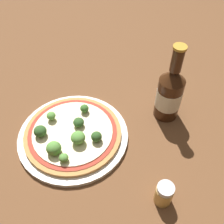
% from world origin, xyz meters
% --- Properties ---
extents(ground_plane, '(3.00, 3.00, 0.00)m').
position_xyz_m(ground_plane, '(0.00, 0.00, 0.00)').
color(ground_plane, brown).
extents(plate, '(0.28, 0.28, 0.01)m').
position_xyz_m(plate, '(0.01, 0.00, 0.01)').
color(plate, silver).
rests_on(plate, ground_plane).
extents(pizza, '(0.25, 0.25, 0.01)m').
position_xyz_m(pizza, '(0.01, 0.00, 0.02)').
color(pizza, '#B77F42').
rests_on(pizza, plate).
extents(broccoli_floret_0, '(0.02, 0.02, 0.02)m').
position_xyz_m(broccoli_floret_0, '(0.04, -0.08, 0.04)').
color(broccoli_floret_0, '#89A866').
rests_on(broccoli_floret_0, pizza).
extents(broccoli_floret_1, '(0.02, 0.02, 0.02)m').
position_xyz_m(broccoli_floret_1, '(0.01, 0.07, 0.04)').
color(broccoli_floret_1, '#89A866').
rests_on(broccoli_floret_1, pizza).
extents(broccoli_floret_2, '(0.04, 0.04, 0.03)m').
position_xyz_m(broccoli_floret_2, '(0.05, -0.02, 0.04)').
color(broccoli_floret_2, '#89A866').
rests_on(broccoli_floret_2, pizza).
extents(broccoli_floret_3, '(0.02, 0.02, 0.02)m').
position_xyz_m(broccoli_floret_3, '(-0.05, 0.01, 0.04)').
color(broccoli_floret_3, '#89A866').
rests_on(broccoli_floret_3, pizza).
extents(broccoli_floret_4, '(0.03, 0.03, 0.02)m').
position_xyz_m(broccoli_floret_4, '(0.02, 0.02, 0.04)').
color(broccoli_floret_4, '#89A866').
rests_on(broccoli_floret_4, pizza).
extents(broccoli_floret_5, '(0.04, 0.04, 0.03)m').
position_xyz_m(broccoli_floret_5, '(0.01, -0.07, 0.04)').
color(broccoli_floret_5, '#89A866').
rests_on(broccoli_floret_5, pizza).
extents(broccoli_floret_6, '(0.03, 0.03, 0.03)m').
position_xyz_m(broccoli_floret_6, '(0.08, -0.00, 0.04)').
color(broccoli_floret_6, '#89A866').
rests_on(broccoli_floret_6, pizza).
extents(broccoli_floret_7, '(0.03, 0.03, 0.03)m').
position_xyz_m(broccoli_floret_7, '(-0.05, -0.04, 0.04)').
color(broccoli_floret_7, '#89A866').
rests_on(broccoli_floret_7, pizza).
extents(beer_bottle, '(0.07, 0.07, 0.22)m').
position_xyz_m(beer_bottle, '(0.21, 0.18, 0.08)').
color(beer_bottle, '#381E0F').
rests_on(beer_bottle, ground_plane).
extents(pepper_shaker, '(0.04, 0.04, 0.06)m').
position_xyz_m(pepper_shaker, '(0.27, -0.07, 0.03)').
color(pepper_shaker, tan).
rests_on(pepper_shaker, ground_plane).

